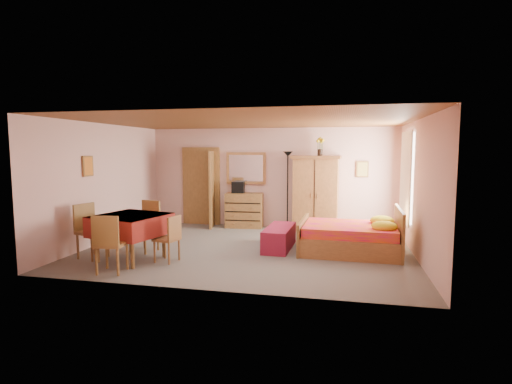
% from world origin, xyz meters
% --- Properties ---
extents(floor, '(6.50, 6.50, 0.00)m').
position_xyz_m(floor, '(0.00, 0.00, 0.00)').
color(floor, slate).
rests_on(floor, ground).
extents(ceiling, '(6.50, 6.50, 0.00)m').
position_xyz_m(ceiling, '(0.00, 0.00, 2.60)').
color(ceiling, brown).
rests_on(ceiling, wall_back).
extents(wall_back, '(6.50, 0.10, 2.60)m').
position_xyz_m(wall_back, '(0.00, 2.50, 1.30)').
color(wall_back, '#DCAA9F').
rests_on(wall_back, floor).
extents(wall_front, '(6.50, 0.10, 2.60)m').
position_xyz_m(wall_front, '(0.00, -2.50, 1.30)').
color(wall_front, '#DCAA9F').
rests_on(wall_front, floor).
extents(wall_left, '(0.10, 5.00, 2.60)m').
position_xyz_m(wall_left, '(-3.25, 0.00, 1.30)').
color(wall_left, '#DCAA9F').
rests_on(wall_left, floor).
extents(wall_right, '(0.10, 5.00, 2.60)m').
position_xyz_m(wall_right, '(3.25, 0.00, 1.30)').
color(wall_right, '#DCAA9F').
rests_on(wall_right, floor).
extents(doorway, '(1.06, 0.12, 2.15)m').
position_xyz_m(doorway, '(-1.90, 2.47, 1.02)').
color(doorway, '#9E6B35').
rests_on(doorway, floor).
extents(window, '(0.08, 1.40, 1.95)m').
position_xyz_m(window, '(3.21, 1.20, 1.45)').
color(window, white).
rests_on(window, wall_right).
extents(picture_left, '(0.04, 0.32, 0.42)m').
position_xyz_m(picture_left, '(-3.22, -0.60, 1.70)').
color(picture_left, orange).
rests_on(picture_left, wall_left).
extents(picture_back, '(0.30, 0.04, 0.40)m').
position_xyz_m(picture_back, '(2.35, 2.47, 1.55)').
color(picture_back, '#D8BF59').
rests_on(picture_back, wall_back).
extents(chest_of_drawers, '(0.99, 0.54, 0.90)m').
position_xyz_m(chest_of_drawers, '(-0.64, 2.24, 0.45)').
color(chest_of_drawers, olive).
rests_on(chest_of_drawers, floor).
extents(wall_mirror, '(1.06, 0.08, 0.84)m').
position_xyz_m(wall_mirror, '(-0.64, 2.45, 1.55)').
color(wall_mirror, white).
rests_on(wall_mirror, wall_back).
extents(stereo, '(0.33, 0.26, 0.30)m').
position_xyz_m(stereo, '(-0.81, 2.27, 1.05)').
color(stereo, black).
rests_on(stereo, chest_of_drawers).
extents(floor_lamp, '(0.33, 0.33, 1.99)m').
position_xyz_m(floor_lamp, '(0.50, 2.29, 1.00)').
color(floor_lamp, black).
rests_on(floor_lamp, floor).
extents(wardrobe, '(1.23, 0.67, 1.89)m').
position_xyz_m(wardrobe, '(1.22, 2.21, 0.94)').
color(wardrobe, '#A76B38').
rests_on(wardrobe, floor).
extents(sunflower_vase, '(0.19, 0.19, 0.46)m').
position_xyz_m(sunflower_vase, '(1.31, 2.22, 2.11)').
color(sunflower_vase, gold).
rests_on(sunflower_vase, wardrobe).
extents(bed, '(2.00, 1.59, 0.90)m').
position_xyz_m(bed, '(2.03, 0.21, 0.45)').
color(bed, '#DD1557').
rests_on(bed, floor).
extents(bench, '(0.54, 1.36, 0.45)m').
position_xyz_m(bench, '(0.62, 0.20, 0.22)').
color(bench, maroon).
rests_on(bench, floor).
extents(dining_table, '(1.39, 1.39, 0.84)m').
position_xyz_m(dining_table, '(-1.92, -1.25, 0.42)').
color(dining_table, maroon).
rests_on(dining_table, floor).
extents(chair_south, '(0.49, 0.49, 0.98)m').
position_xyz_m(chair_south, '(-1.84, -2.02, 0.49)').
color(chair_south, olive).
rests_on(chair_south, floor).
extents(chair_north, '(0.56, 0.56, 1.01)m').
position_xyz_m(chair_north, '(-1.99, -0.62, 0.50)').
color(chair_north, olive).
rests_on(chair_north, floor).
extents(chair_west, '(0.57, 0.57, 1.02)m').
position_xyz_m(chair_west, '(-2.69, -1.29, 0.51)').
color(chair_west, brown).
rests_on(chair_west, floor).
extents(chair_east, '(0.45, 0.45, 0.85)m').
position_xyz_m(chair_east, '(-1.23, -1.22, 0.42)').
color(chair_east, brown).
rests_on(chair_east, floor).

